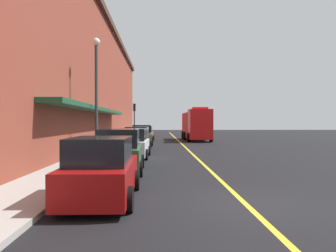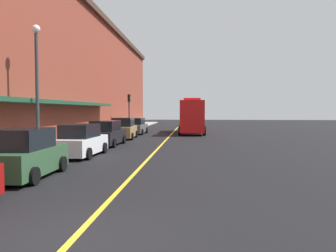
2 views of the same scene
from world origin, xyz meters
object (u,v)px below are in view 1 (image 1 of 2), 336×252
(fire_truck, at_px, (196,125))
(parking_meter_1, at_px, (111,140))
(parked_car_1, at_px, (120,152))
(parked_car_4, at_px, (142,136))
(street_lamp_left, at_px, (96,84))
(parked_car_5, at_px, (145,134))
(parking_meter_2, at_px, (93,146))
(parked_car_3, at_px, (138,139))
(parking_meter_0, at_px, (108,141))
(parked_car_0, at_px, (101,171))
(traffic_light_near, at_px, (134,114))
(parked_car_2, at_px, (133,144))

(fire_truck, xyz_separation_m, parking_meter_1, (-7.49, -18.09, -0.75))
(parked_car_1, distance_m, parked_car_4, 17.10)
(parked_car_4, relative_size, street_lamp_left, 0.62)
(parked_car_5, xyz_separation_m, parking_meter_2, (-1.45, -22.11, 0.25))
(parked_car_3, distance_m, parked_car_4, 5.67)
(parking_meter_0, distance_m, parking_meter_1, 1.09)
(parked_car_5, xyz_separation_m, street_lamp_left, (-2.05, -18.03, 3.59))
(parking_meter_1, bearing_deg, parking_meter_0, -90.00)
(parked_car_0, distance_m, traffic_light_near, 31.71)
(parked_car_3, distance_m, street_lamp_left, 7.61)
(street_lamp_left, distance_m, traffic_light_near, 21.54)
(parked_car_5, bearing_deg, parked_car_0, -178.67)
(parking_meter_1, xyz_separation_m, traffic_light_near, (0.06, 19.93, 2.10))
(parking_meter_0, bearing_deg, parked_car_5, 85.26)
(parked_car_2, xyz_separation_m, parked_car_4, (-0.04, 11.24, 0.04))
(parked_car_1, xyz_separation_m, parking_meter_0, (-1.34, 5.47, 0.19))
(parked_car_0, bearing_deg, parking_meter_2, 13.28)
(parked_car_4, bearing_deg, parking_meter_2, 172.74)
(parked_car_2, height_order, parking_meter_2, parked_car_2)
(parking_meter_0, distance_m, traffic_light_near, 21.13)
(parking_meter_0, relative_size, parking_meter_1, 1.00)
(parked_car_2, distance_m, traffic_light_near, 20.81)
(parked_car_1, xyz_separation_m, parked_car_4, (0.10, 17.10, 0.01))
(parked_car_0, distance_m, street_lamp_left, 10.91)
(parked_car_5, xyz_separation_m, traffic_light_near, (-1.39, 3.46, 2.34))
(parking_meter_2, height_order, traffic_light_near, traffic_light_near)
(parked_car_0, height_order, parking_meter_1, parked_car_0)
(parking_meter_1, distance_m, street_lamp_left, 3.74)
(parked_car_1, bearing_deg, fire_truck, -15.16)
(traffic_light_near, bearing_deg, street_lamp_left, -91.76)
(parked_car_0, height_order, parked_car_5, parked_car_0)
(parked_car_1, bearing_deg, parked_car_2, -2.48)
(parking_meter_0, bearing_deg, street_lamp_left, -142.09)
(parking_meter_0, height_order, traffic_light_near, traffic_light_near)
(parked_car_4, xyz_separation_m, fire_truck, (6.06, 7.56, 0.93))
(parked_car_2, relative_size, fire_truck, 0.46)
(parked_car_1, distance_m, traffic_light_near, 26.62)
(fire_truck, relative_size, street_lamp_left, 1.37)
(parked_car_4, distance_m, parking_meter_0, 11.72)
(parked_car_2, height_order, parked_car_4, parked_car_4)
(parked_car_4, bearing_deg, parking_meter_0, 170.78)
(parked_car_5, relative_size, fire_truck, 0.48)
(parking_meter_2, bearing_deg, parking_meter_0, 90.00)
(parking_meter_0, relative_size, street_lamp_left, 0.19)
(parked_car_0, relative_size, parking_meter_1, 3.19)
(parked_car_3, relative_size, parked_car_5, 1.03)
(parked_car_1, relative_size, parking_meter_2, 3.12)
(parked_car_3, height_order, traffic_light_near, traffic_light_near)
(parking_meter_1, bearing_deg, parking_meter_2, -90.00)
(parked_car_2, height_order, parked_car_5, parked_car_2)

